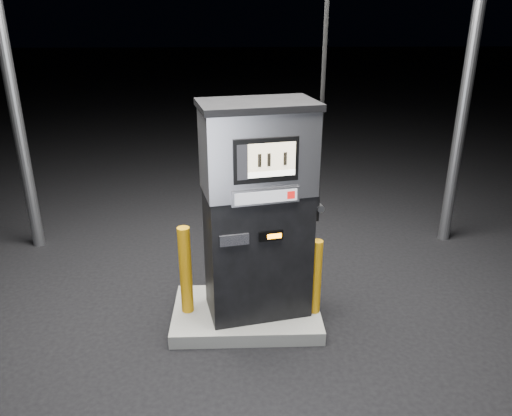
{
  "coord_description": "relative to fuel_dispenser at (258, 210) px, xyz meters",
  "views": [
    {
      "loc": [
        -0.06,
        -4.68,
        3.24
      ],
      "look_at": [
        0.11,
        0.0,
        1.34
      ],
      "focal_mm": 35.0,
      "sensor_mm": 36.0,
      "label": 1
    }
  ],
  "objects": [
    {
      "name": "fuel_dispenser",
      "position": [
        0.0,
        0.0,
        0.0
      ],
      "size": [
        1.31,
        0.89,
        4.7
      ],
      "rotation": [
        0.0,
        0.0,
        0.21
      ],
      "color": "black",
      "rests_on": "pump_island"
    },
    {
      "name": "bollard_right",
      "position": [
        0.61,
        -0.09,
        -0.74
      ],
      "size": [
        0.12,
        0.12,
        0.85
      ],
      "primitive_type": "cylinder",
      "rotation": [
        0.0,
        0.0,
        -0.04
      ],
      "color": "#C8860B",
      "rests_on": "pump_island"
    },
    {
      "name": "pump_island",
      "position": [
        -0.13,
        -0.0,
        -1.24
      ],
      "size": [
        1.6,
        1.0,
        0.15
      ],
      "primitive_type": "cube",
      "color": "slate",
      "rests_on": "ground"
    },
    {
      "name": "ground",
      "position": [
        -0.13,
        -0.0,
        -1.31
      ],
      "size": [
        80.0,
        80.0,
        0.0
      ],
      "primitive_type": "plane",
      "color": "black",
      "rests_on": "ground"
    },
    {
      "name": "bollard_left",
      "position": [
        -0.77,
        -0.02,
        -0.67
      ],
      "size": [
        0.14,
        0.14,
        0.99
      ],
      "primitive_type": "cylinder",
      "rotation": [
        0.0,
        0.0,
        0.03
      ],
      "color": "#C8860B",
      "rests_on": "pump_island"
    }
  ]
}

